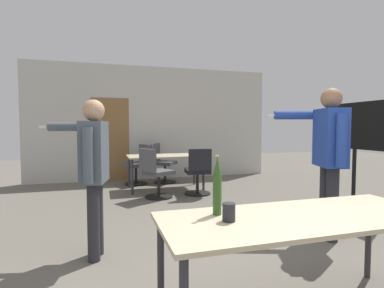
{
  "coord_description": "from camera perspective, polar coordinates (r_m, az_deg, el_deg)",
  "views": [
    {
      "loc": [
        -1.28,
        -1.5,
        1.34
      ],
      "look_at": [
        -0.09,
        2.5,
        1.1
      ],
      "focal_mm": 28.0,
      "sensor_mm": 36.0,
      "label": 1
    }
  ],
  "objects": [
    {
      "name": "office_chair_far_left",
      "position": [
        7.25,
        -5.73,
        -3.87
      ],
      "size": [
        0.68,
        0.67,
        0.94
      ],
      "rotation": [
        0.0,
        0.0,
        4.08
      ],
      "color": "black",
      "rests_on": "ground_plane"
    },
    {
      "name": "beer_bottle",
      "position": [
        2.09,
        4.83,
        -8.11
      ],
      "size": [
        0.06,
        0.06,
        0.41
      ],
      "color": "#2D511E",
      "rests_on": "conference_table_near"
    },
    {
      "name": "office_chair_mid_tucked",
      "position": [
        7.14,
        -10.13,
        -4.09
      ],
      "size": [
        0.67,
        0.63,
        0.92
      ],
      "rotation": [
        0.0,
        0.0,
        2.04
      ],
      "color": "black",
      "rests_on": "ground_plane"
    },
    {
      "name": "drink_cup",
      "position": [
        1.98,
        7.03,
        -12.78
      ],
      "size": [
        0.08,
        0.08,
        0.12
      ],
      "color": "#232328",
      "rests_on": "conference_table_near"
    },
    {
      "name": "conference_table_far",
      "position": [
        6.45,
        -5.02,
        -2.78
      ],
      "size": [
        1.61,
        0.79,
        0.73
      ],
      "color": "#C6B793",
      "rests_on": "ground_plane"
    },
    {
      "name": "person_center_tall",
      "position": [
        3.18,
        -18.33,
        -3.4
      ],
      "size": [
        0.71,
        0.67,
        1.61
      ],
      "rotation": [
        0.0,
        0.0,
        1.36
      ],
      "color": "#28282D",
      "rests_on": "ground_plane"
    },
    {
      "name": "office_chair_far_right",
      "position": [
        5.67,
        -6.96,
        -5.84
      ],
      "size": [
        0.67,
        0.65,
        0.94
      ],
      "rotation": [
        0.0,
        0.0,
        5.23
      ],
      "color": "black",
      "rests_on": "ground_plane"
    },
    {
      "name": "tv_screen",
      "position": [
        5.4,
        28.62,
        0.29
      ],
      "size": [
        0.44,
        1.16,
        1.72
      ],
      "rotation": [
        0.0,
        0.0,
        -1.57
      ],
      "color": "black",
      "rests_on": "ground_plane"
    },
    {
      "name": "conference_table_near",
      "position": [
        2.27,
        20.26,
        -14.16
      ],
      "size": [
        1.98,
        0.75,
        0.73
      ],
      "color": "#C6B793",
      "rests_on": "ground_plane"
    },
    {
      "name": "person_right_polo",
      "position": [
        3.9,
        24.61,
        -0.79
      ],
      "size": [
        0.76,
        0.83,
        1.79
      ],
      "rotation": [
        0.0,
        0.0,
        1.25
      ],
      "color": "#28282D",
      "rests_on": "ground_plane"
    },
    {
      "name": "back_wall",
      "position": [
        7.82,
        -7.42,
        3.9
      ],
      "size": [
        6.2,
        0.12,
        2.88
      ],
      "color": "beige",
      "rests_on": "ground_plane"
    },
    {
      "name": "office_chair_near_pushed",
      "position": [
        5.89,
        1.19,
        -5.6
      ],
      "size": [
        0.52,
        0.57,
        0.92
      ],
      "rotation": [
        0.0,
        0.0,
        6.17
      ],
      "color": "black",
      "rests_on": "ground_plane"
    }
  ]
}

